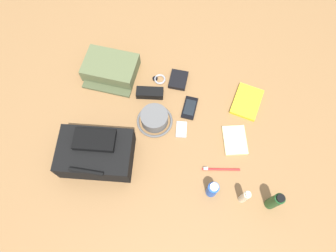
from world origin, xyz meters
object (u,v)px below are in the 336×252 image
at_px(backpack, 96,153).
at_px(notepad, 235,140).
at_px(toiletry_pouch, 111,68).
at_px(cell_phone, 190,108).
at_px(deodorant_spray, 212,190).
at_px(wristwatch, 159,79).
at_px(lotion_bottle, 245,197).
at_px(shampoo_bottle, 275,201).
at_px(media_player, 181,129).
at_px(bucket_hat, 155,119).
at_px(paperback_novel, 247,102).
at_px(sunglasses_case, 150,93).
at_px(toothbrush, 219,169).
at_px(wallet, 178,80).

bearing_deg(backpack, notepad, -163.44).
distance_m(toiletry_pouch, cell_phone, 0.47).
distance_m(deodorant_spray, wristwatch, 0.65).
bearing_deg(lotion_bottle, deodorant_spray, -4.62).
height_order(wristwatch, notepad, notepad).
height_order(shampoo_bottle, cell_phone, shampoo_bottle).
bearing_deg(media_player, bucket_hat, -9.87).
height_order(toiletry_pouch, lotion_bottle, lotion_bottle).
height_order(toiletry_pouch, wristwatch, toiletry_pouch).
relative_size(paperback_novel, sunglasses_case, 1.49).
relative_size(wristwatch, notepad, 0.47).
bearing_deg(shampoo_bottle, bucket_hat, -28.83).
xyz_separation_m(backpack, toothbrush, (-0.58, -0.03, -0.06)).
bearing_deg(deodorant_spray, cell_phone, -69.48).
bearing_deg(lotion_bottle, notepad, -79.35).
relative_size(toothbrush, wallet, 1.62).
height_order(backpack, notepad, backpack).
distance_m(toiletry_pouch, paperback_novel, 0.74).
relative_size(paperback_novel, notepad, 1.39).
relative_size(toiletry_pouch, cell_phone, 2.21).
bearing_deg(toothbrush, shampoo_bottle, 152.75).
relative_size(shampoo_bottle, toothbrush, 0.92).
height_order(lotion_bottle, wallet, lotion_bottle).
bearing_deg(cell_phone, wristwatch, -38.07).
distance_m(shampoo_bottle, toothbrush, 0.28).
distance_m(backpack, shampoo_bottle, 0.82).
height_order(cell_phone, notepad, notepad).
bearing_deg(paperback_novel, toiletry_pouch, -5.31).
relative_size(lotion_bottle, deodorant_spray, 1.15).
relative_size(paperback_novel, cell_phone, 1.60).
bearing_deg(cell_phone, backpack, 39.84).
relative_size(shampoo_bottle, deodorant_spray, 1.39).
relative_size(backpack, shampoo_bottle, 2.16).
relative_size(deodorant_spray, wristwatch, 1.66).
bearing_deg(bucket_hat, shampoo_bottle, 151.17).
distance_m(backpack, wristwatch, 0.52).
bearing_deg(shampoo_bottle, sunglasses_case, -36.34).
height_order(media_player, wristwatch, same).
distance_m(lotion_bottle, media_player, 0.44).
distance_m(deodorant_spray, sunglasses_case, 0.59).
xyz_separation_m(lotion_bottle, media_player, (0.32, -0.30, -0.06)).
bearing_deg(wristwatch, lotion_bottle, 130.27).
xyz_separation_m(paperback_novel, media_player, (0.31, 0.21, -0.00)).
xyz_separation_m(wallet, sunglasses_case, (0.13, 0.11, 0.01)).
relative_size(bucket_hat, wristwatch, 2.56).
bearing_deg(shampoo_bottle, notepad, -57.63).
bearing_deg(cell_phone, bucket_hat, 31.39).
bearing_deg(cell_phone, shampoo_bottle, 134.88).
distance_m(lotion_bottle, deodorant_spray, 0.14).
bearing_deg(bucket_hat, wristwatch, -85.39).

